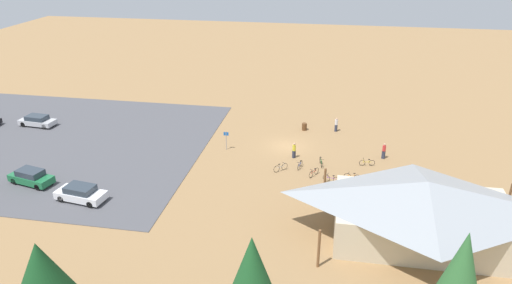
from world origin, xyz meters
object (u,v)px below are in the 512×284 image
Objects in this scene: visitor_at_bikes at (336,124)px; car_silver_by_curb at (37,121)px; car_white_aisle_side at (81,193)px; bike_pavilion at (424,208)px; pine_midwest at (461,273)px; visitor_by_pavilion at (294,150)px; bicycle_yellow_trailside at (367,163)px; pine_west at (252,272)px; bicycle_blue_edge_north at (300,165)px; visitor_crossing_yard at (384,151)px; bicycle_red_yard_center at (314,173)px; lot_sign at (226,138)px; car_green_back_corner at (31,177)px; bicycle_green_lone_west at (321,162)px; bicycle_white_by_bin at (281,168)px; pine_east at (42,274)px; bicycle_purple_near_sign at (331,179)px; bicycle_orange_front_row at (352,177)px; trash_bin at (304,127)px.

car_silver_by_curb is at bearing 7.39° from visitor_at_bikes.
bike_pavilion is at bearing 178.53° from car_white_aisle_side.
pine_midwest is at bearing 103.44° from visitor_at_bikes.
bicycle_yellow_trailside is at bearing 175.81° from visitor_by_pavilion.
car_silver_by_curb is at bearing -5.75° from bicycle_yellow_trailside.
pine_west reaches higher than bicycle_blue_edge_north.
visitor_at_bikes is at bearing -52.74° from visitor_crossing_yard.
bicycle_red_yard_center is 12.30m from visitor_at_bikes.
bike_pavilion is 23.60m from lot_sign.
visitor_at_bikes reaches higher than bicycle_red_yard_center.
bicycle_green_lone_west is at bearing -161.91° from car_green_back_corner.
car_green_back_corner is at bearing 121.12° from car_silver_by_curb.
bicycle_red_yard_center is 3.45m from bicycle_white_by_bin.
bicycle_red_yard_center is at bearing -122.40° from pine_east.
lot_sign is 1.30× the size of bicycle_purple_near_sign.
pine_east is at bearing 124.42° from car_silver_by_curb.
car_white_aisle_side is 30.47m from visitor_at_bikes.
car_white_aisle_side is at bearing 18.65° from bicycle_orange_front_row.
pine_west reaches higher than lot_sign.
pine_midwest is 23.58m from bicycle_white_by_bin.
car_green_back_corner is (26.81, 6.45, 0.41)m from bicycle_red_yard_center.
visitor_crossing_yard is (-33.94, -11.75, 0.16)m from car_green_back_corner.
pine_midwest is 4.15× the size of bicycle_green_lone_west.
visitor_crossing_yard is at bearing -127.56° from pine_east.
visitor_by_pavilion is at bearing -23.94° from bicycle_green_lone_west.
car_white_aisle_side reaches higher than bicycle_yellow_trailside.
bicycle_red_yard_center is at bearing 99.19° from trash_bin.
visitor_at_bikes is at bearing -115.16° from pine_east.
trash_bin is 32.63m from pine_west.
car_green_back_corner is 34.22m from visitor_at_bikes.
car_green_back_corner is at bearing -17.90° from car_white_aisle_side.
trash_bin is at bearing -132.42° from car_white_aisle_side.
visitor_by_pavilion is at bearing -57.90° from bicycle_red_yard_center.
bike_pavilion is at bearing 159.39° from car_silver_by_curb.
visitor_crossing_yard is at bearing -153.48° from car_white_aisle_side.
car_green_back_corner reaches higher than bicycle_red_yard_center.
bicycle_white_by_bin is at bearing -16.49° from bicycle_purple_near_sign.
pine_east reaches higher than bicycle_purple_near_sign.
bicycle_green_lone_west reaches higher than bicycle_red_yard_center.
visitor_crossing_yard is (-42.25, 2.03, 0.21)m from car_silver_by_curb.
bicycle_green_lone_west is 1.13× the size of bicycle_blue_edge_north.
bicycle_red_yard_center is 2.07m from bicycle_purple_near_sign.
trash_bin is 0.54× the size of bicycle_orange_front_row.
bicycle_yellow_trailside is at bearing -108.17° from pine_west.
bicycle_yellow_trailside is 0.92× the size of visitor_crossing_yard.
pine_east is at bearing 59.25° from bicycle_green_lone_west.
bicycle_green_lone_west is at bearing -41.08° from bicycle_orange_front_row.
bicycle_red_yard_center reaches higher than bicycle_yellow_trailside.
bicycle_yellow_trailside is at bearing -148.63° from bicycle_red_yard_center.
visitor_crossing_yard is at bearing -177.81° from lot_sign.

